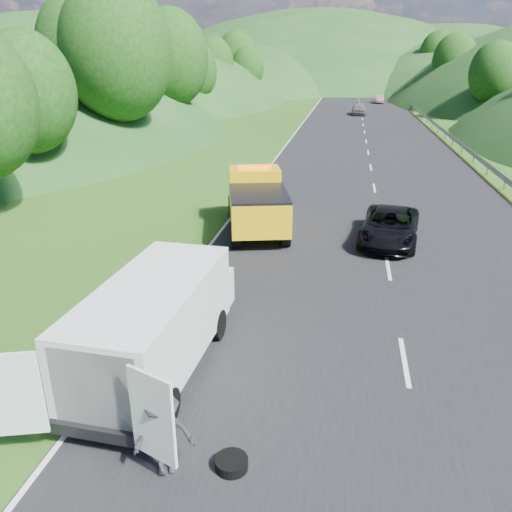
% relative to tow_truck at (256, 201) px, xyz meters
% --- Properties ---
extents(ground, '(320.00, 320.00, 0.00)m').
position_rel_tow_truck_xyz_m(ground, '(2.41, -7.47, -1.28)').
color(ground, '#38661E').
rests_on(ground, ground).
extents(road_surface, '(14.00, 200.00, 0.02)m').
position_rel_tow_truck_xyz_m(road_surface, '(5.41, 32.53, -1.27)').
color(road_surface, black).
rests_on(road_surface, ground).
extents(guardrail, '(0.06, 140.00, 1.52)m').
position_rel_tow_truck_xyz_m(guardrail, '(12.71, 45.03, -1.28)').
color(guardrail, gray).
rests_on(guardrail, ground).
extents(tree_line_left, '(14.00, 140.00, 14.00)m').
position_rel_tow_truck_xyz_m(tree_line_left, '(-16.59, 52.53, -1.28)').
color(tree_line_left, '#285F1C').
rests_on(tree_line_left, ground).
extents(hills_backdrop, '(201.00, 288.60, 44.00)m').
position_rel_tow_truck_xyz_m(hills_backdrop, '(8.91, 127.23, -1.28)').
color(hills_backdrop, '#2D5B23').
rests_on(hills_backdrop, ground).
extents(tow_truck, '(3.67, 6.46, 2.62)m').
position_rel_tow_truck_xyz_m(tow_truck, '(0.00, 0.00, 0.00)').
color(tow_truck, black).
rests_on(tow_truck, ground).
extents(white_van, '(3.58, 6.65, 2.32)m').
position_rel_tow_truck_xyz_m(white_van, '(-0.44, -10.77, 0.03)').
color(white_van, black).
rests_on(white_van, ground).
extents(woman, '(0.69, 0.75, 1.66)m').
position_rel_tow_truck_xyz_m(woman, '(-1.28, -6.58, -1.28)').
color(woman, white).
rests_on(woman, ground).
extents(child, '(0.62, 0.62, 1.01)m').
position_rel_tow_truck_xyz_m(child, '(-0.01, -6.98, -1.28)').
color(child, tan).
rests_on(child, ground).
extents(worker, '(1.23, 0.98, 1.66)m').
position_rel_tow_truck_xyz_m(worker, '(0.82, -13.87, -1.28)').
color(worker, black).
rests_on(worker, ground).
extents(suitcase, '(0.34, 0.22, 0.52)m').
position_rel_tow_truck_xyz_m(suitcase, '(-2.20, -7.52, -1.02)').
color(suitcase, brown).
rests_on(suitcase, ground).
extents(spare_tire, '(0.61, 0.61, 0.20)m').
position_rel_tow_truck_xyz_m(spare_tire, '(1.96, -13.58, -1.28)').
color(spare_tire, black).
rests_on(spare_tire, ground).
extents(passing_suv, '(2.85, 5.02, 1.32)m').
position_rel_tow_truck_xyz_m(passing_suv, '(5.60, -0.58, -1.28)').
color(passing_suv, black).
rests_on(passing_suv, ground).
extents(dist_car_a, '(1.81, 4.51, 1.54)m').
position_rel_tow_truck_xyz_m(dist_car_a, '(5.02, 49.66, -1.28)').
color(dist_car_a, '#515157').
rests_on(dist_car_a, ground).
extents(dist_car_b, '(1.39, 3.98, 1.31)m').
position_rel_tow_truck_xyz_m(dist_car_b, '(8.62, 69.25, -1.28)').
color(dist_car_b, '#744D5C').
rests_on(dist_car_b, ground).
extents(dist_car_c, '(2.00, 4.91, 1.42)m').
position_rel_tow_truck_xyz_m(dist_car_c, '(6.63, 88.68, -1.28)').
color(dist_car_c, '#914E48').
rests_on(dist_car_c, ground).
extents(dist_car_d, '(1.81, 4.51, 1.54)m').
position_rel_tow_truck_xyz_m(dist_car_d, '(4.39, 103.56, -1.28)').
color(dist_car_d, '#3F4048').
rests_on(dist_car_d, ground).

